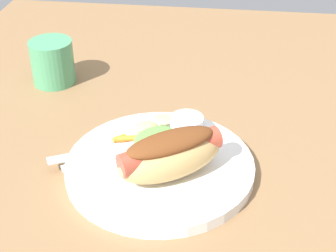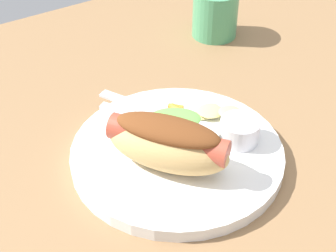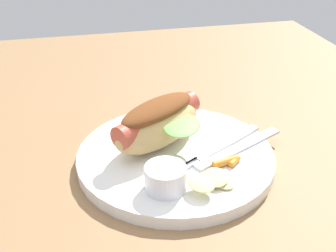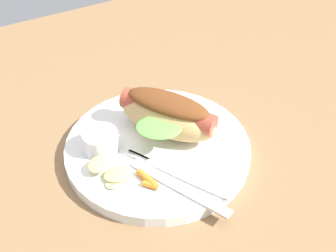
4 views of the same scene
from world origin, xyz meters
The scene contains 9 objects.
ground_plane centered at (0.00, 0.00, -0.90)cm, with size 120.00×90.00×1.80cm, color olive.
plate centered at (-3.11, -0.77, 0.80)cm, with size 25.17×25.17×1.60cm, color white.
hot_dog centered at (-5.56, -2.47, 4.94)cm, with size 12.84×14.86×6.14cm.
sauce_ramekin centered at (3.86, -3.67, 3.02)cm, with size 4.75×4.75×2.84cm, color white.
fork centered at (-2.91, 5.39, 1.80)cm, with size 8.75×13.60×0.40cm.
knife centered at (-2.01, 7.39, 1.78)cm, with size 14.73×1.40×0.36cm, color silver.
chips_pile centered at (4.49, 1.62, 2.29)cm, with size 5.77×6.76×1.65cm.
carrot_garnish centered at (1.03, 4.77, 2.04)cm, with size 1.89×3.85×0.92cm.
drinking_cup centered at (19.67, 21.22, 3.83)cm, with size 7.41×7.41×7.67cm, color #4C9E6B.
Camera 2 is at (-28.57, -36.77, 40.10)cm, focal length 53.05 mm.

